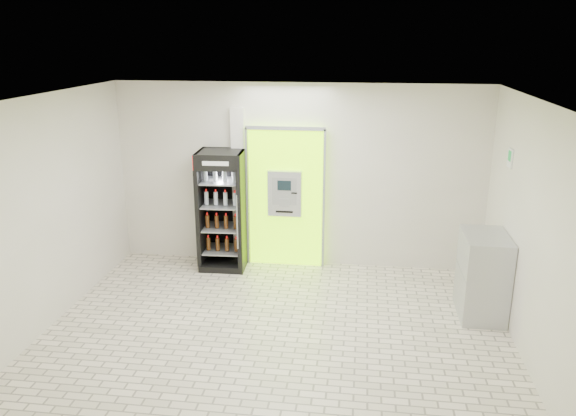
# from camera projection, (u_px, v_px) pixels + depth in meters

# --- Properties ---
(ground) EXTENTS (6.00, 6.00, 0.00)m
(ground) POSITION_uv_depth(u_px,v_px,m) (275.00, 336.00, 7.20)
(ground) COLOR beige
(ground) RESTS_ON ground
(room_shell) EXTENTS (6.00, 6.00, 6.00)m
(room_shell) POSITION_uv_depth(u_px,v_px,m) (274.00, 198.00, 6.66)
(room_shell) COLOR silver
(room_shell) RESTS_ON ground
(atm_assembly) EXTENTS (1.30, 0.24, 2.33)m
(atm_assembly) POSITION_uv_depth(u_px,v_px,m) (286.00, 197.00, 9.17)
(atm_assembly) COLOR #90F200
(atm_assembly) RESTS_ON ground
(pillar) EXTENTS (0.22, 0.11, 2.60)m
(pillar) POSITION_uv_depth(u_px,v_px,m) (239.00, 187.00, 9.26)
(pillar) COLOR silver
(pillar) RESTS_ON ground
(beverage_cooler) EXTENTS (0.76, 0.71, 1.95)m
(beverage_cooler) POSITION_uv_depth(u_px,v_px,m) (223.00, 212.00, 9.14)
(beverage_cooler) COLOR black
(beverage_cooler) RESTS_ON ground
(steel_cabinet) EXTENTS (0.59, 0.87, 1.16)m
(steel_cabinet) POSITION_uv_depth(u_px,v_px,m) (483.00, 276.00, 7.60)
(steel_cabinet) COLOR #A9ABB0
(steel_cabinet) RESTS_ON ground
(exit_sign) EXTENTS (0.02, 0.22, 0.26)m
(exit_sign) POSITION_uv_depth(u_px,v_px,m) (510.00, 158.00, 7.52)
(exit_sign) COLOR white
(exit_sign) RESTS_ON room_shell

